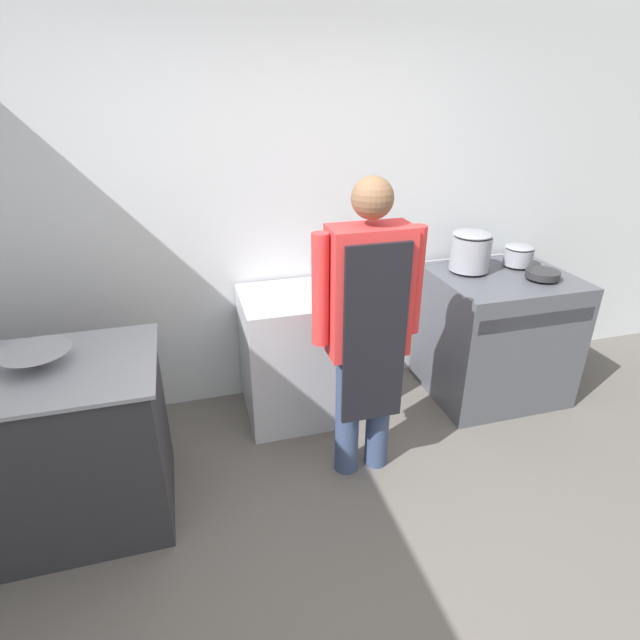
{
  "coord_description": "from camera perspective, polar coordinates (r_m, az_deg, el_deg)",
  "views": [
    {
      "loc": [
        -0.61,
        -1.34,
        2.13
      ],
      "look_at": [
        0.06,
        1.05,
        0.96
      ],
      "focal_mm": 28.0,
      "sensor_mm": 36.0,
      "label": 1
    }
  ],
  "objects": [
    {
      "name": "wall_back",
      "position": [
        3.42,
        -5.1,
        11.98
      ],
      "size": [
        8.0,
        0.05,
        2.7
      ],
      "color": "silver",
      "rests_on": "ground_plane"
    },
    {
      "name": "prep_counter",
      "position": [
        2.95,
        -28.67,
        -12.84
      ],
      "size": [
        1.18,
        0.75,
        0.92
      ],
      "color": "#2D2D33",
      "rests_on": "ground_plane"
    },
    {
      "name": "person_cook",
      "position": [
        2.68,
        5.46,
        -0.1
      ],
      "size": [
        0.61,
        0.24,
        1.74
      ],
      "color": "#38476B",
      "rests_on": "ground_plane"
    },
    {
      "name": "saute_pan",
      "position": [
        3.71,
        24.1,
        4.82
      ],
      "size": [
        0.23,
        0.23,
        0.05
      ],
      "color": "#262628",
      "rests_on": "stove"
    },
    {
      "name": "stock_pot",
      "position": [
        3.66,
        16.84,
        7.64
      ],
      "size": [
        0.27,
        0.27,
        0.28
      ],
      "color": "gray",
      "rests_on": "stove"
    },
    {
      "name": "ground_plane",
      "position": [
        2.59,
        5.8,
        -30.29
      ],
      "size": [
        14.0,
        14.0,
        0.0
      ],
      "primitive_type": "plane",
      "color": "#5B5651"
    },
    {
      "name": "fridge_unit",
      "position": [
        3.42,
        -3.5,
        -4.21
      ],
      "size": [
        0.61,
        0.61,
        0.9
      ],
      "color": "silver",
      "rests_on": "ground_plane"
    },
    {
      "name": "sauce_pot",
      "position": [
        3.9,
        21.74,
        6.97
      ],
      "size": [
        0.21,
        0.21,
        0.15
      ],
      "color": "gray",
      "rests_on": "stove"
    },
    {
      "name": "mixing_bowl",
      "position": [
        2.71,
        -29.63,
        -3.85
      ],
      "size": [
        0.32,
        0.32,
        0.08
      ],
      "color": "gray",
      "rests_on": "prep_counter"
    },
    {
      "name": "stove",
      "position": [
        3.89,
        19.41,
        -1.62
      ],
      "size": [
        0.94,
        0.8,
        0.95
      ],
      "color": "#4C4F56",
      "rests_on": "ground_plane"
    }
  ]
}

